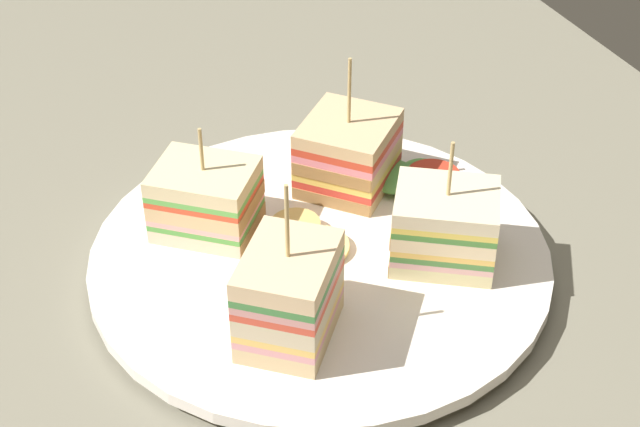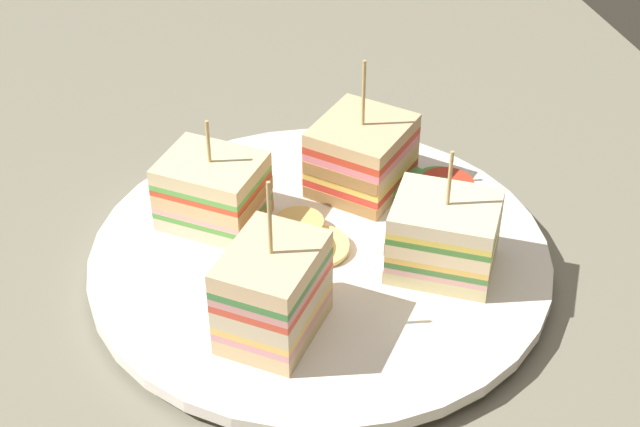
# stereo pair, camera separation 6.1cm
# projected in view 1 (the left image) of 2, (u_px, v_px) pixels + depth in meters

# --- Properties ---
(ground_plane) EXTENTS (1.25, 0.72, 0.02)m
(ground_plane) POSITION_uv_depth(u_px,v_px,m) (320.00, 280.00, 0.64)
(ground_plane) COLOR slate
(plate) EXTENTS (0.30, 0.30, 0.02)m
(plate) POSITION_uv_depth(u_px,v_px,m) (320.00, 258.00, 0.63)
(plate) COLOR white
(plate) RESTS_ON ground_plane
(sandwich_wedge_0) EXTENTS (0.08, 0.08, 0.09)m
(sandwich_wedge_0) POSITION_uv_depth(u_px,v_px,m) (444.00, 227.00, 0.61)
(sandwich_wedge_0) COLOR beige
(sandwich_wedge_0) RESTS_ON plate
(sandwich_wedge_1) EXTENTS (0.09, 0.09, 0.10)m
(sandwich_wedge_1) POSITION_uv_depth(u_px,v_px,m) (348.00, 154.00, 0.67)
(sandwich_wedge_1) COLOR #E1B57C
(sandwich_wedge_1) RESTS_ON plate
(sandwich_wedge_2) EXTENTS (0.08, 0.08, 0.08)m
(sandwich_wedge_2) POSITION_uv_depth(u_px,v_px,m) (206.00, 200.00, 0.63)
(sandwich_wedge_2) COLOR beige
(sandwich_wedge_2) RESTS_ON plate
(sandwich_wedge_3) EXTENTS (0.08, 0.08, 0.11)m
(sandwich_wedge_3) POSITION_uv_depth(u_px,v_px,m) (289.00, 295.00, 0.55)
(sandwich_wedge_3) COLOR #DAB985
(sandwich_wedge_3) RESTS_ON plate
(chip_pile) EXTENTS (0.06, 0.07, 0.01)m
(chip_pile) POSITION_uv_depth(u_px,v_px,m) (308.00, 241.00, 0.63)
(chip_pile) COLOR #EECB71
(chip_pile) RESTS_ON plate
(salad_garnish) EXTENTS (0.07, 0.07, 0.01)m
(salad_garnish) POSITION_uv_depth(u_px,v_px,m) (414.00, 179.00, 0.68)
(salad_garnish) COLOR #539B3F
(salad_garnish) RESTS_ON plate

